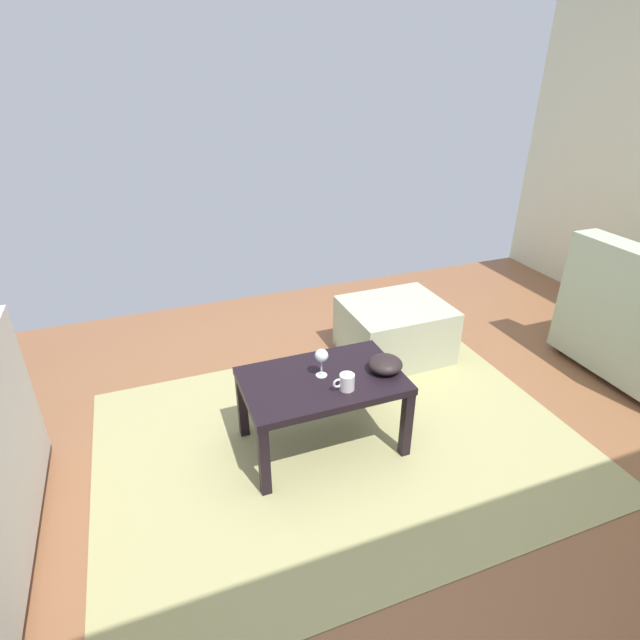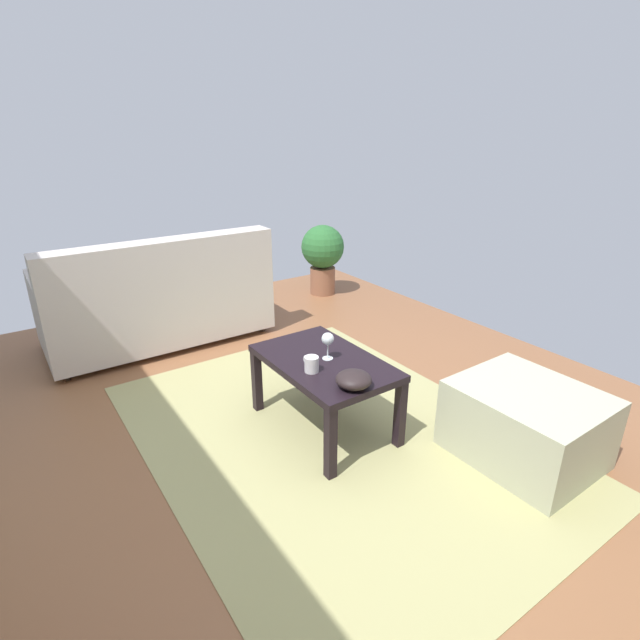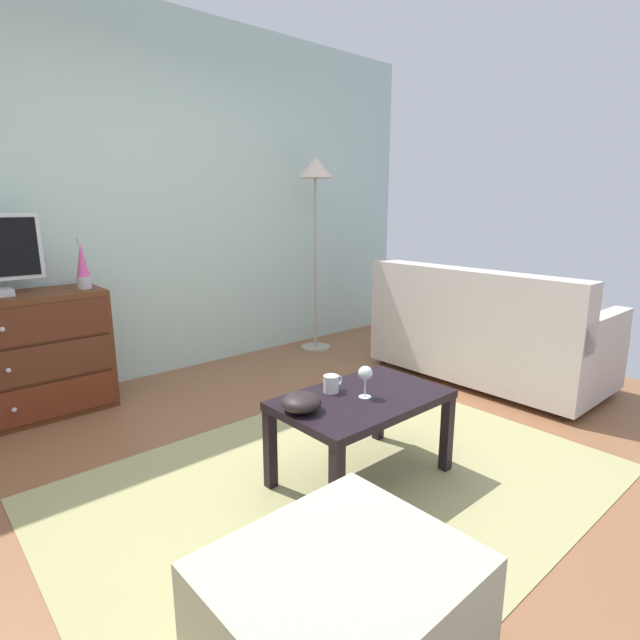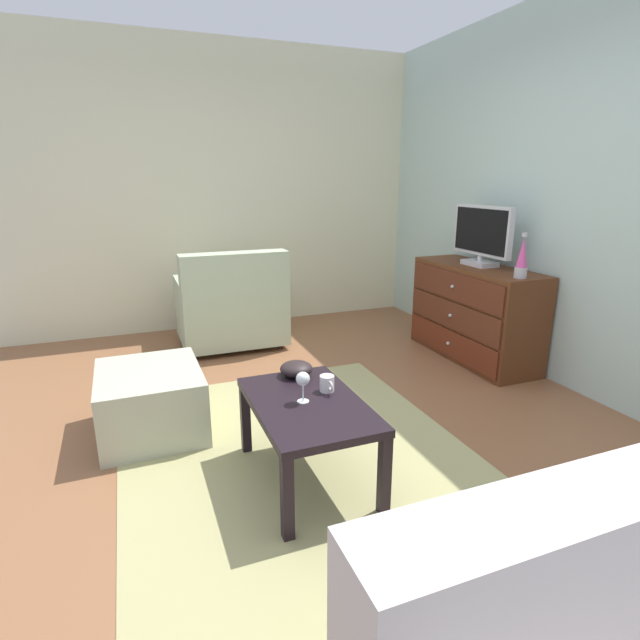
# 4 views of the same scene
# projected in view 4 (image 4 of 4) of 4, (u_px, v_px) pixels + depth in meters

# --- Properties ---
(ground_plane) EXTENTS (5.95, 4.56, 0.05)m
(ground_plane) POSITION_uv_depth(u_px,v_px,m) (326.00, 446.00, 2.93)
(ground_plane) COLOR brown
(wall_accent_rear) EXTENTS (5.95, 0.12, 2.78)m
(wall_accent_rear) POSITION_uv_depth(u_px,v_px,m) (613.00, 196.00, 3.25)
(wall_accent_rear) COLOR #B0CAC0
(wall_accent_rear) RESTS_ON ground_plane
(wall_plain_left) EXTENTS (0.12, 4.56, 2.78)m
(wall_plain_left) POSITION_uv_depth(u_px,v_px,m) (225.00, 190.00, 4.98)
(wall_plain_left) COLOR beige
(wall_plain_left) RESTS_ON ground_plane
(area_rug) EXTENTS (2.60, 1.90, 0.01)m
(area_rug) POSITION_uv_depth(u_px,v_px,m) (306.00, 467.00, 2.67)
(area_rug) COLOR tan
(area_rug) RESTS_ON ground_plane
(dresser) EXTENTS (1.25, 0.49, 0.80)m
(dresser) POSITION_uv_depth(u_px,v_px,m) (474.00, 313.00, 4.21)
(dresser) COLOR #572D17
(dresser) RESTS_ON ground_plane
(tv) EXTENTS (0.67, 0.18, 0.49)m
(tv) POSITION_uv_depth(u_px,v_px,m) (482.00, 234.00, 4.06)
(tv) COLOR silver
(tv) RESTS_ON dresser
(lava_lamp) EXTENTS (0.09, 0.09, 0.33)m
(lava_lamp) POSITION_uv_depth(u_px,v_px,m) (522.00, 258.00, 3.58)
(lava_lamp) COLOR #B7B7BC
(lava_lamp) RESTS_ON dresser
(coffee_table) EXTENTS (0.83, 0.53, 0.44)m
(coffee_table) POSITION_uv_depth(u_px,v_px,m) (307.00, 412.00, 2.47)
(coffee_table) COLOR black
(coffee_table) RESTS_ON ground_plane
(wine_glass) EXTENTS (0.07, 0.07, 0.16)m
(wine_glass) POSITION_uv_depth(u_px,v_px,m) (303.00, 380.00, 2.42)
(wine_glass) COLOR silver
(wine_glass) RESTS_ON coffee_table
(mug) EXTENTS (0.11, 0.08, 0.08)m
(mug) POSITION_uv_depth(u_px,v_px,m) (327.00, 384.00, 2.56)
(mug) COLOR silver
(mug) RESTS_ON coffee_table
(bowl_decorative) EXTENTS (0.18, 0.18, 0.08)m
(bowl_decorative) POSITION_uv_depth(u_px,v_px,m) (296.00, 369.00, 2.76)
(bowl_decorative) COLOR black
(bowl_decorative) RESTS_ON coffee_table
(armchair) EXTENTS (0.80, 0.92, 0.90)m
(armchair) POSITION_uv_depth(u_px,v_px,m) (231.00, 308.00, 4.53)
(armchair) COLOR #332319
(armchair) RESTS_ON ground_plane
(ottoman) EXTENTS (0.71, 0.61, 0.40)m
(ottoman) POSITION_uv_depth(u_px,v_px,m) (151.00, 401.00, 3.01)
(ottoman) COLOR #B0B297
(ottoman) RESTS_ON ground_plane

